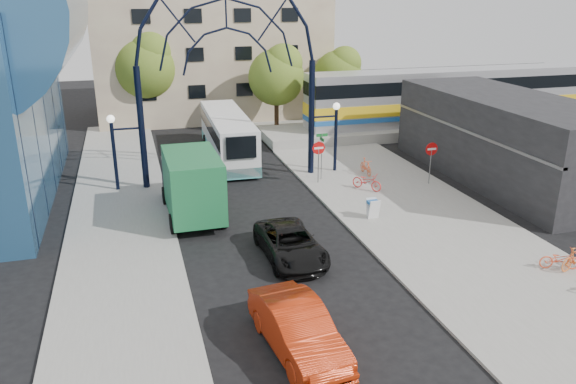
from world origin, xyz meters
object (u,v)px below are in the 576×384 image
object	(u,v)px
tree_north_c	(339,72)
bike_near_a	(367,181)
sandwich_board	(373,206)
tree_north_a	(278,74)
stop_sign	(319,152)
bike_near_b	(366,166)
train_car	(456,95)
red_sedan	(298,329)
gateway_arch	(227,34)
do_not_enter_sign	(431,153)
bike_far_a	(560,259)
street_name_sign	(322,146)
green_truck	(191,183)
black_suv	(291,244)
city_bus	(228,135)
tree_north_b	(146,64)
bike_far_b	(575,258)

from	to	relation	value
tree_north_c	bike_near_a	xyz separation A→B (m)	(-5.07, -17.91, -3.66)
sandwich_board	tree_north_a	xyz separation A→B (m)	(0.52, 19.95, 3.86)
stop_sign	bike_near_b	xyz separation A→B (m)	(3.35, 0.71, -1.38)
train_car	bike_near_b	bearing A→B (deg)	-141.89
sandwich_board	red_sedan	distance (m)	11.53
gateway_arch	tree_north_c	distance (m)	18.95
do_not_enter_sign	bike_far_a	distance (m)	11.26
street_name_sign	green_truck	size ratio (longest dim) A/B	0.41
tree_north_a	bike_near_a	bearing A→B (deg)	-86.67
bike_far_a	red_sedan	bearing A→B (deg)	120.95
black_suv	city_bus	bearing A→B (deg)	87.81
tree_north_a	bike_far_a	size ratio (longest dim) A/B	4.30
stop_sign	tree_north_b	size ratio (longest dim) A/B	0.31
city_bus	bike_far_b	distance (m)	22.96
bike_near_a	stop_sign	bearing A→B (deg)	102.61
street_name_sign	city_bus	distance (m)	7.87
black_suv	train_car	bearing A→B (deg)	42.88
do_not_enter_sign	tree_north_b	world-z (taller)	tree_north_b
street_name_sign	sandwich_board	bearing A→B (deg)	-86.54
green_truck	bike_far_b	xyz separation A→B (m)	(14.13, -10.52, -1.08)
bike_far_b	green_truck	bearing A→B (deg)	39.52
street_name_sign	green_truck	bearing A→B (deg)	-157.09
stop_sign	street_name_sign	size ratio (longest dim) A/B	0.89
red_sedan	bike_far_b	distance (m)	12.51
tree_north_b	black_suv	size ratio (longest dim) A/B	1.64
tree_north_a	red_sedan	xyz separation A→B (m)	(-7.28, -29.29, -3.80)
do_not_enter_sign	bike_near_b	bearing A→B (deg)	136.48
tree_north_a	red_sedan	bearing A→B (deg)	-103.96
train_car	bike_far_b	world-z (taller)	train_car
green_truck	bike_near_b	size ratio (longest dim) A/B	4.17
gateway_arch	bike_far_a	world-z (taller)	gateway_arch
stop_sign	tree_north_a	size ratio (longest dim) A/B	0.36
do_not_enter_sign	bike_near_b	distance (m)	4.16
sandwich_board	tree_north_b	bearing A→B (deg)	111.59
stop_sign	sandwich_board	world-z (taller)	stop_sign
train_car	gateway_arch	bearing A→B (deg)	-158.20
green_truck	bike_far_a	world-z (taller)	green_truck
green_truck	red_sedan	distance (m)	12.68
street_name_sign	bike_far_b	size ratio (longest dim) A/B	1.67
gateway_arch	city_bus	size ratio (longest dim) A/B	1.23
black_suv	bike_near_b	xyz separation A→B (m)	(7.68, 9.71, -0.07)
bike_near_a	bike_far_b	distance (m)	12.11
sandwich_board	city_bus	world-z (taller)	city_bus
tree_north_a	bike_near_a	distance (m)	16.43
train_car	city_bus	world-z (taller)	train_car
train_car	red_sedan	distance (m)	33.10
black_suv	bike_far_a	distance (m)	10.99
gateway_arch	do_not_enter_sign	size ratio (longest dim) A/B	5.50
tree_north_b	bike_near_b	distance (m)	21.51
tree_north_c	bike_near_a	size ratio (longest dim) A/B	3.48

